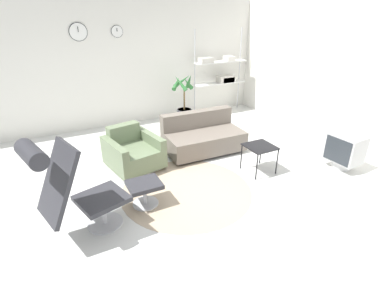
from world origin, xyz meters
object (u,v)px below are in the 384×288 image
object	(u,v)px
armchair_red	(133,153)
crt_television	(345,150)
shelf_unit	(222,72)
couch_low	(203,138)
side_table	(260,149)
lounge_chair	(70,184)
potted_plant	(184,104)
ottoman	(145,189)

from	to	relation	value
armchair_red	crt_television	distance (m)	3.58
shelf_unit	armchair_red	bearing A→B (deg)	-147.11
crt_television	shelf_unit	xyz separation A→B (m)	(-0.22, 3.57, 0.70)
crt_television	shelf_unit	size ratio (longest dim) A/B	0.29
couch_low	side_table	size ratio (longest dim) A/B	3.16
side_table	crt_television	size ratio (longest dim) A/B	0.76
couch_low	lounge_chair	bearing A→B (deg)	31.99
side_table	lounge_chair	bearing A→B (deg)	-174.15
armchair_red	potted_plant	world-z (taller)	potted_plant
ottoman	shelf_unit	size ratio (longest dim) A/B	0.22
crt_television	couch_low	bearing A→B (deg)	42.72
lounge_chair	crt_television	bearing A→B (deg)	70.46
ottoman	potted_plant	bearing A→B (deg)	55.11
crt_television	armchair_red	bearing A→B (deg)	58.75
armchair_red	lounge_chair	bearing A→B (deg)	40.63
side_table	potted_plant	world-z (taller)	potted_plant
potted_plant	shelf_unit	distance (m)	1.36
ottoman	crt_television	xyz separation A→B (m)	(3.34, -0.53, 0.09)
ottoman	side_table	distance (m)	2.00
crt_television	potted_plant	bearing A→B (deg)	19.60
ottoman	crt_television	size ratio (longest dim) A/B	0.73
armchair_red	potted_plant	bearing A→B (deg)	-148.11
lounge_chair	potted_plant	xyz separation A→B (m)	(2.86, 3.04, -0.30)
side_table	potted_plant	xyz separation A→B (m)	(-0.06, 2.74, 0.02)
ottoman	couch_low	size ratio (longest dim) A/B	0.31
side_table	couch_low	bearing A→B (deg)	110.72
lounge_chair	ottoman	world-z (taller)	lounge_chair
potted_plant	shelf_unit	size ratio (longest dim) A/B	0.57
lounge_chair	potted_plant	bearing A→B (deg)	120.71
lounge_chair	potted_plant	size ratio (longest dim) A/B	1.10
lounge_chair	couch_low	xyz separation A→B (m)	(2.48, 1.45, -0.47)
lounge_chair	crt_television	distance (m)	4.29
lounge_chair	side_table	bearing A→B (deg)	79.80
couch_low	potted_plant	xyz separation A→B (m)	(0.37, 1.59, 0.17)
lounge_chair	side_table	world-z (taller)	lounge_chair
lounge_chair	ottoman	size ratio (longest dim) A/B	2.89
shelf_unit	lounge_chair	bearing A→B (deg)	-140.77
potted_plant	lounge_chair	bearing A→B (deg)	-133.24
side_table	crt_television	world-z (taller)	crt_television
armchair_red	side_table	size ratio (longest dim) A/B	2.11
couch_low	crt_television	xyz separation A→B (m)	(1.78, -1.71, 0.08)
ottoman	shelf_unit	xyz separation A→B (m)	(3.12, 3.04, 0.79)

